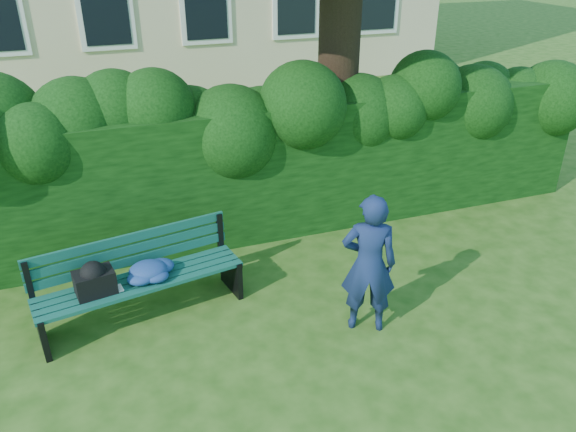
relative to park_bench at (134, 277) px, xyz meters
name	(u,v)px	position (x,y,z in m)	size (l,w,h in m)	color
ground	(307,317)	(1.72, -0.64, -0.50)	(80.00, 80.00, 0.00)	#224A11
hedge	(248,169)	(1.72, 1.56, 0.40)	(10.00, 1.00, 1.80)	black
park_bench	(134,277)	(0.00, 0.00, 0.00)	(2.24, 0.94, 0.89)	#0D4236
man_reading	(369,264)	(2.24, -0.99, 0.26)	(0.56, 0.37, 1.54)	#16254F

